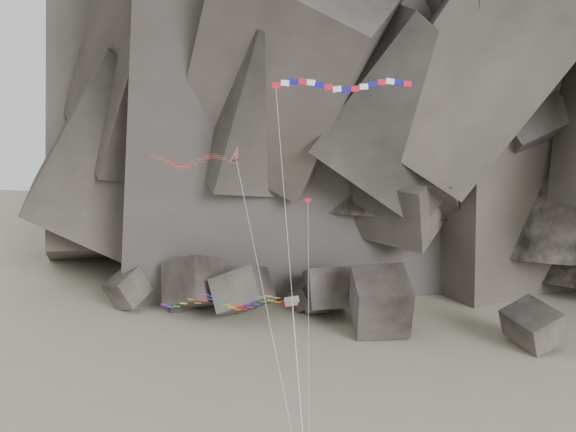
% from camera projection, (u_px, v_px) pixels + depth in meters
% --- Properties ---
extents(headland, '(110.00, 70.00, 84.00)m').
position_uv_depth(headland, '(379.00, 33.00, 116.49)').
color(headland, '#544C45').
rests_on(headland, ground).
extents(boulder_field, '(62.86, 18.31, 10.18)m').
position_uv_depth(boulder_field, '(289.00, 303.00, 88.33)').
color(boulder_field, '#47423F').
rests_on(boulder_field, ground).
extents(delta_kite, '(19.10, 16.19, 25.02)m').
position_uv_depth(delta_kite, '(188.00, 159.00, 58.91)').
color(delta_kite, red).
rests_on(delta_kite, ground).
extents(banner_kite, '(11.77, 18.32, 30.86)m').
position_uv_depth(banner_kite, '(341.00, 86.00, 55.36)').
color(banner_kite, red).
rests_on(banner_kite, ground).
extents(parafoil_kite, '(16.83, 11.89, 12.57)m').
position_uv_depth(parafoil_kite, '(221.00, 301.00, 56.69)').
color(parafoil_kite, '#AED00B').
rests_on(parafoil_kite, ground).
extents(pennant_kite, '(3.23, 12.76, 20.81)m').
position_uv_depth(pennant_kite, '(308.00, 269.00, 52.15)').
color(pennant_kite, red).
rests_on(pennant_kite, ground).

